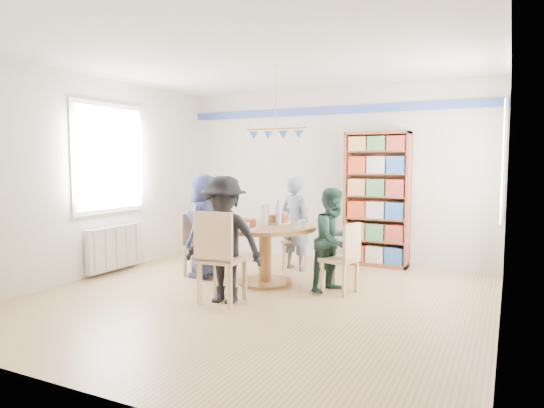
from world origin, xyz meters
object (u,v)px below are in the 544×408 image
Objects in this scene: radiator at (115,247)px; person_near at (224,240)px; bookshelf at (377,201)px; chair_near at (219,253)px; chair_far at (295,235)px; dining_table at (265,240)px; chair_left at (196,241)px; chair_right at (345,255)px; person_left at (205,226)px; person_right at (334,240)px; person_far at (296,223)px.

radiator is 0.71× the size of person_near.
bookshelf reaches higher than radiator.
chair_far is at bearing 90.10° from chair_near.
dining_table is 1.07m from chair_left.
radiator is 1.18m from chair_left.
chair_far is at bearing 136.04° from chair_right.
person_left reaches higher than person_right.
dining_table is 1.04× the size of person_right.
chair_far is at bearing 85.71° from person_near.
chair_left is at bearing 111.39° from person_right.
chair_left is at bearing 179.76° from dining_table.
dining_table is at bearing -0.24° from chair_left.
person_left is (0.16, -0.01, 0.22)m from chair_left.
chair_near is at bearing 158.75° from person_right.
person_right is at bearing 7.36° from radiator.
person_near is (2.17, -0.58, 0.35)m from radiator.
chair_right is at bearing -43.96° from chair_far.
chair_near reaches higher than radiator.
person_near is at bearing 79.41° from chair_near.
chair_far is 0.85× the size of chair_near.
dining_table is at bearing 9.18° from radiator.
chair_right is 1.45m from person_near.
dining_table reaches higher than radiator.
bookshelf reaches higher than person_near.
chair_right is 0.62× the size of person_far.
person_far is at bearing 88.21° from chair_near.
chair_near is 0.73× the size of person_near.
chair_left is 0.62× the size of person_left.
radiator is 1.19× the size of chair_right.
person_right is at bearing 151.76° from person_far.
dining_table is at bearing -87.40° from chair_far.
chair_far is 2.08m from chair_near.
person_left is at bearing 15.03° from radiator.
chair_left is (1.12, 0.36, 0.12)m from radiator.
person_near is (-1.08, -0.93, 0.24)m from chair_right.
person_right is (-0.15, 0.05, 0.16)m from chair_right.
person_left is at bearing 130.40° from chair_near.
person_left is 1.12× the size of person_right.
dining_table is at bearing 113.07° from person_right.
chair_far reaches higher than dining_table.
chair_far is (2.15, 1.41, 0.13)m from radiator.
person_left is at bearing 62.43° from person_far.
chair_near reaches higher than chair_left.
chair_right is at bearing -86.93° from person_right.
person_far is (-1.03, 0.93, 0.21)m from chair_right.
chair_right is 0.96× the size of chair_far.
chair_far is at bearing -45.96° from person_far.
chair_right is 1.41m from person_far.
chair_left is 0.28m from person_left.
person_right reaches higher than chair_near.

